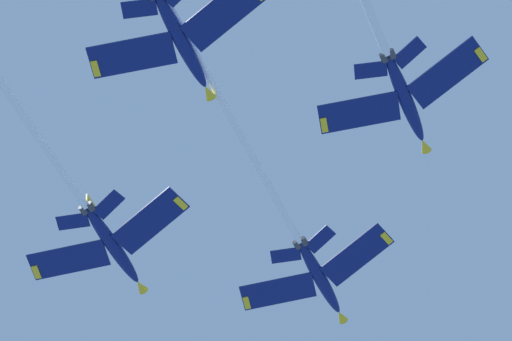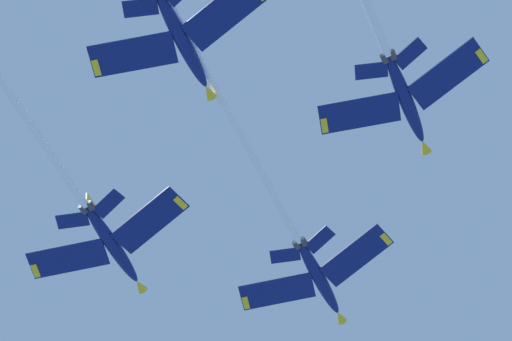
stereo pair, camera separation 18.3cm
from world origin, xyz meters
The scene contains 2 objects.
jet_lead centered at (-15.32, -7.62, 114.02)m, with size 54.55×20.02×15.54m.
jet_left_wing centered at (-29.63, 13.44, 108.09)m, with size 54.06×20.02×16.85m.
Camera 2 is at (-49.38, -15.78, 1.57)m, focal length 70.78 mm.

